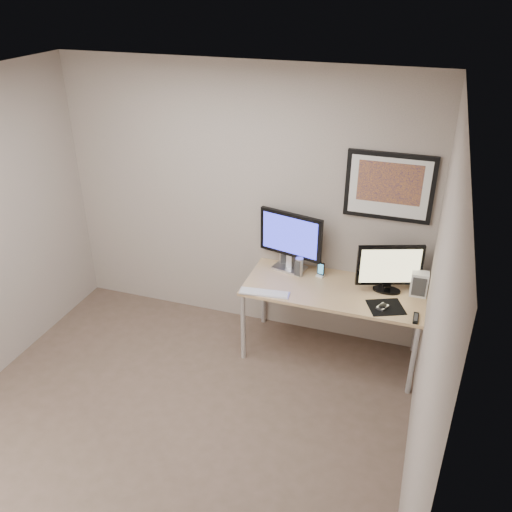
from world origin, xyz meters
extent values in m
plane|color=#4F3F31|center=(0.00, 0.00, 0.00)|extent=(3.60, 3.60, 0.00)
plane|color=white|center=(0.00, 0.00, 2.60)|extent=(3.60, 3.60, 0.00)
plane|color=gray|center=(0.00, 1.70, 1.30)|extent=(3.60, 0.00, 3.60)
plane|color=gray|center=(1.80, 0.00, 1.30)|extent=(0.00, 3.40, 3.40)
cube|color=#A57D4F|center=(1.00, 1.35, 0.71)|extent=(1.60, 0.70, 0.03)
cylinder|color=silver|center=(0.24, 1.04, 0.35)|extent=(0.04, 0.04, 0.70)
cylinder|color=silver|center=(0.24, 1.66, 0.35)|extent=(0.04, 0.04, 0.70)
cylinder|color=silver|center=(1.76, 1.04, 0.35)|extent=(0.04, 0.04, 0.70)
cylinder|color=silver|center=(1.76, 1.66, 0.35)|extent=(0.04, 0.04, 0.70)
cube|color=black|center=(1.35, 1.68, 1.62)|extent=(0.75, 0.03, 0.60)
cube|color=silver|center=(1.35, 1.67, 1.62)|extent=(0.67, 0.00, 0.52)
cube|color=orange|center=(1.35, 1.66, 1.66)|extent=(0.54, 0.00, 0.36)
cube|color=#B9B9BE|center=(0.53, 1.58, 0.74)|extent=(0.33, 0.26, 0.02)
cube|color=#B9B9BE|center=(0.53, 1.58, 0.81)|extent=(0.07, 0.06, 0.12)
cube|color=black|center=(0.53, 1.58, 1.09)|extent=(0.62, 0.18, 0.43)
cube|color=#252ABB|center=(0.53, 1.55, 1.09)|extent=(0.55, 0.13, 0.36)
cube|color=black|center=(1.45, 1.45, 0.74)|extent=(0.27, 0.21, 0.02)
cube|color=black|center=(1.45, 1.45, 0.78)|extent=(0.07, 0.06, 0.06)
cube|color=black|center=(1.45, 1.45, 0.99)|extent=(0.55, 0.22, 0.38)
cube|color=#D1C388|center=(1.45, 1.44, 0.99)|extent=(0.49, 0.18, 0.32)
cylinder|color=#B9B9BE|center=(0.44, 1.65, 0.82)|extent=(0.10, 0.10, 0.19)
cylinder|color=#B9B9BE|center=(0.64, 1.48, 0.82)|extent=(0.09, 0.09, 0.18)
cube|color=black|center=(0.84, 1.53, 0.80)|extent=(0.08, 0.08, 0.15)
cube|color=silver|center=(0.43, 1.07, 0.74)|extent=(0.45, 0.17, 0.02)
cube|color=black|center=(1.48, 1.19, 0.73)|extent=(0.37, 0.35, 0.00)
ellipsoid|color=black|center=(1.45, 1.16, 0.75)|extent=(0.10, 0.12, 0.04)
cube|color=black|center=(1.73, 1.09, 0.74)|extent=(0.04, 0.16, 0.02)
cube|color=silver|center=(1.72, 1.48, 0.84)|extent=(0.15, 0.11, 0.22)
camera|label=1|loc=(1.65, -2.80, 3.26)|focal=38.00mm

